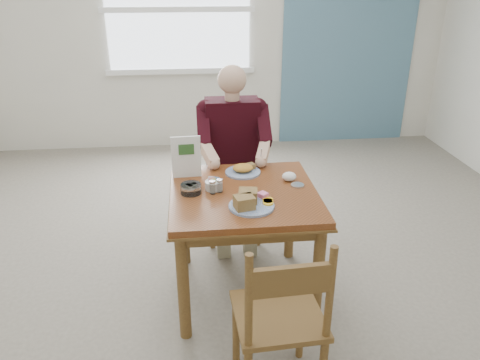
{
  "coord_description": "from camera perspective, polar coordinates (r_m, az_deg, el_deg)",
  "views": [
    {
      "loc": [
        -0.3,
        -2.58,
        1.99
      ],
      "look_at": [
        -0.02,
        0.0,
        0.83
      ],
      "focal_mm": 35.0,
      "sensor_mm": 36.0,
      "label": 1
    }
  ],
  "objects": [
    {
      "name": "wall_back",
      "position": [
        5.62,
        -3.18,
        18.07
      ],
      "size": [
        5.5,
        0.0,
        5.5
      ],
      "primitive_type": "plane",
      "rotation": [
        1.57,
        0.0,
        0.0
      ],
      "color": "beige",
      "rests_on": "ground"
    },
    {
      "name": "napkin",
      "position": [
        3.03,
        6.01,
        0.43
      ],
      "size": [
        0.11,
        0.11,
        0.06
      ],
      "primitive_type": "ellipsoid",
      "rotation": [
        0.0,
        0.0,
        0.43
      ],
      "color": "white",
      "rests_on": "table"
    },
    {
      "name": "near_plate",
      "position": [
        2.68,
        1.16,
        -2.66
      ],
      "size": [
        0.29,
        0.29,
        0.09
      ],
      "color": "white",
      "rests_on": "table"
    },
    {
      "name": "diner",
      "position": [
        3.51,
        -0.84,
        4.47
      ],
      "size": [
        0.53,
        0.56,
        1.39
      ],
      "color": "gray",
      "rests_on": "chair_far"
    },
    {
      "name": "shakers",
      "position": [
        2.85,
        -2.93,
        -0.79
      ],
      "size": [
        0.09,
        0.07,
        0.08
      ],
      "color": "white",
      "rests_on": "table"
    },
    {
      "name": "lemon_wedge",
      "position": [
        2.68,
        0.54,
        -3.11
      ],
      "size": [
        0.07,
        0.05,
        0.03
      ],
      "primitive_type": "ellipsoid",
      "rotation": [
        0.0,
        0.0,
        -0.19
      ],
      "color": "yellow",
      "rests_on": "table"
    },
    {
      "name": "metal_dish",
      "position": [
        2.97,
        7.02,
        -0.63
      ],
      "size": [
        0.1,
        0.1,
        0.01
      ],
      "primitive_type": "cylinder",
      "rotation": [
        0.0,
        0.0,
        0.19
      ],
      "color": "silver",
      "rests_on": "table"
    },
    {
      "name": "creamer",
      "position": [
        2.86,
        -6.01,
        -1.04
      ],
      "size": [
        0.14,
        0.14,
        0.06
      ],
      "color": "white",
      "rests_on": "table"
    },
    {
      "name": "chair_far",
      "position": [
        3.72,
        -0.94,
        0.1
      ],
      "size": [
        0.42,
        0.42,
        0.95
      ],
      "color": "brown",
      "rests_on": "ground"
    },
    {
      "name": "chair_near",
      "position": [
        2.33,
        4.97,
        -16.58
      ],
      "size": [
        0.44,
        0.44,
        0.95
      ],
      "color": "brown",
      "rests_on": "ground"
    },
    {
      "name": "far_plate",
      "position": [
        3.14,
        0.41,
        1.28
      ],
      "size": [
        0.31,
        0.31,
        0.06
      ],
      "color": "white",
      "rests_on": "table"
    },
    {
      "name": "floor",
      "position": [
        3.28,
        0.43,
        -13.31
      ],
      "size": [
        6.0,
        6.0,
        0.0
      ],
      "primitive_type": "plane",
      "color": "#696155",
      "rests_on": "ground"
    },
    {
      "name": "menu",
      "position": [
        3.05,
        -6.58,
        2.84
      ],
      "size": [
        0.19,
        0.03,
        0.28
      ],
      "color": "white",
      "rests_on": "table"
    },
    {
      "name": "accent_panel",
      "position": [
        5.91,
        13.33,
        17.8
      ],
      "size": [
        1.6,
        0.02,
        2.8
      ],
      "primitive_type": "cube",
      "color": "slate",
      "rests_on": "ground"
    },
    {
      "name": "window",
      "position": [
        5.57,
        -7.58,
        19.92
      ],
      "size": [
        1.72,
        0.04,
        1.42
      ],
      "color": "white",
      "rests_on": "wall_back"
    },
    {
      "name": "table",
      "position": [
        2.93,
        0.47,
        -3.36
      ],
      "size": [
        0.92,
        0.92,
        0.75
      ],
      "color": "brown",
      "rests_on": "ground"
    },
    {
      "name": "caddy",
      "position": [
        2.9,
        -3.23,
        -0.62
      ],
      "size": [
        0.13,
        0.13,
        0.08
      ],
      "color": "white",
      "rests_on": "table"
    }
  ]
}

